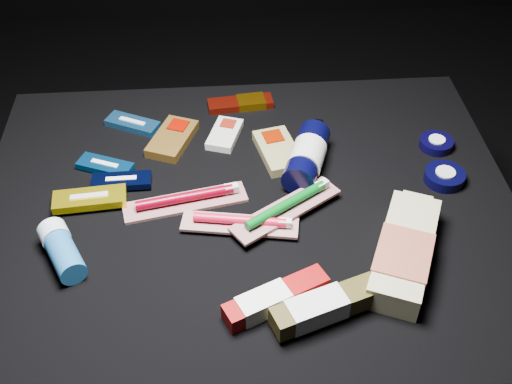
{
  "coord_description": "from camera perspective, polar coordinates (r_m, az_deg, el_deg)",
  "views": [
    {
      "loc": [
        -0.05,
        -0.84,
        1.21
      ],
      "look_at": [
        0.01,
        0.01,
        0.42
      ],
      "focal_mm": 45.0,
      "sensor_mm": 36.0,
      "label": 1
    }
  ],
  "objects": [
    {
      "name": "cloth_table",
      "position": [
        1.31,
        -0.63,
        -7.4
      ],
      "size": [
        0.98,
        0.78,
        0.4
      ],
      "primitive_type": "cube",
      "color": "black",
      "rests_on": "ground"
    },
    {
      "name": "luna_bar_1",
      "position": [
        1.26,
        -13.26,
        2.28
      ],
      "size": [
        0.11,
        0.08,
        0.01
      ],
      "rotation": [
        0.0,
        0.0,
        -0.4
      ],
      "color": "#0A4E91",
      "rests_on": "cloth_table"
    },
    {
      "name": "clif_bar_2",
      "position": [
        1.27,
        1.91,
        3.82
      ],
      "size": [
        0.1,
        0.14,
        0.02
      ],
      "rotation": [
        0.0,
        0.0,
        0.22
      ],
      "color": "#908550",
      "rests_on": "cloth_table"
    },
    {
      "name": "cream_tin_lower",
      "position": [
        1.26,
        16.41,
        1.33
      ],
      "size": [
        0.08,
        0.08,
        0.02
      ],
      "rotation": [
        0.0,
        0.0,
        -0.3
      ],
      "color": "black",
      "rests_on": "cloth_table"
    },
    {
      "name": "lotion_bottle",
      "position": [
        1.22,
        4.54,
        3.19
      ],
      "size": [
        0.11,
        0.2,
        0.06
      ],
      "rotation": [
        0.0,
        0.0,
        -0.35
      ],
      "color": "black",
      "rests_on": "cloth_table"
    },
    {
      "name": "toothbrush_pack_2",
      "position": [
        1.13,
        2.79,
        -1.32
      ],
      "size": [
        0.21,
        0.16,
        0.02
      ],
      "rotation": [
        0.0,
        0.0,
        0.58
      ],
      "color": "#ACA5A1",
      "rests_on": "cloth_table"
    },
    {
      "name": "clif_bar_1",
      "position": [
        1.31,
        -2.75,
        5.25
      ],
      "size": [
        0.08,
        0.11,
        0.02
      ],
      "rotation": [
        0.0,
        0.0,
        -0.33
      ],
      "color": "silver",
      "rests_on": "cloth_table"
    },
    {
      "name": "toothpaste_carton_green",
      "position": [
        0.99,
        6.25,
        -10.05
      ],
      "size": [
        0.19,
        0.1,
        0.04
      ],
      "rotation": [
        0.0,
        0.0,
        0.34
      ],
      "color": "#3E3512",
      "rests_on": "cloth_table"
    },
    {
      "name": "toothbrush_pack_1",
      "position": [
        1.11,
        -1.31,
        -2.74
      ],
      "size": [
        0.21,
        0.08,
        0.02
      ],
      "rotation": [
        0.0,
        0.0,
        -0.17
      ],
      "color": "beige",
      "rests_on": "cloth_table"
    },
    {
      "name": "ground",
      "position": [
        1.47,
        -0.57,
        -12.4
      ],
      "size": [
        3.0,
        3.0,
        0.0
      ],
      "primitive_type": "plane",
      "color": "black",
      "rests_on": "ground"
    },
    {
      "name": "luna_bar_3",
      "position": [
        1.19,
        -14.56,
        -0.6
      ],
      "size": [
        0.13,
        0.06,
        0.02
      ],
      "rotation": [
        0.0,
        0.0,
        0.09
      ],
      "color": "yellow",
      "rests_on": "cloth_table"
    },
    {
      "name": "power_bar",
      "position": [
        1.4,
        -1.08,
        7.92
      ],
      "size": [
        0.14,
        0.06,
        0.02
      ],
      "rotation": [
        0.0,
        0.0,
        0.11
      ],
      "color": "maroon",
      "rests_on": "cloth_table"
    },
    {
      "name": "cream_tin_upper",
      "position": [
        1.33,
        15.72,
        4.19
      ],
      "size": [
        0.07,
        0.07,
        0.02
      ],
      "rotation": [
        0.0,
        0.0,
        -0.16
      ],
      "color": "black",
      "rests_on": "cloth_table"
    },
    {
      "name": "luna_bar_0",
      "position": [
        1.36,
        -10.91,
        5.99
      ],
      "size": [
        0.12,
        0.09,
        0.01
      ],
      "rotation": [
        0.0,
        0.0,
        -0.46
      ],
      "color": "#2163A3",
      "rests_on": "cloth_table"
    },
    {
      "name": "toothpaste_carton_red",
      "position": [
        1.0,
        1.42,
        -9.57
      ],
      "size": [
        0.17,
        0.11,
        0.03
      ],
      "rotation": [
        0.0,
        0.0,
        0.43
      ],
      "color": "#8E0707",
      "rests_on": "cloth_table"
    },
    {
      "name": "toothbrush_pack_0",
      "position": [
        1.17,
        -6.17,
        -0.69
      ],
      "size": [
        0.23,
        0.1,
        0.03
      ],
      "rotation": [
        0.0,
        0.0,
        0.2
      ],
      "color": "#B2A8A5",
      "rests_on": "cloth_table"
    },
    {
      "name": "clif_bar_0",
      "position": [
        1.31,
        -7.36,
        4.85
      ],
      "size": [
        0.11,
        0.14,
        0.02
      ],
      "rotation": [
        0.0,
        0.0,
        -0.39
      ],
      "color": "#4F3612",
      "rests_on": "cloth_table"
    },
    {
      "name": "luna_bar_2",
      "position": [
        1.22,
        -11.86,
        0.96
      ],
      "size": [
        0.11,
        0.04,
        0.01
      ],
      "rotation": [
        0.0,
        0.0,
        0.02
      ],
      "color": "black",
      "rests_on": "cloth_table"
    },
    {
      "name": "bodywash_bottle",
      "position": [
        1.08,
        13.01,
        -5.37
      ],
      "size": [
        0.17,
        0.25,
        0.05
      ],
      "rotation": [
        0.0,
        0.0,
        -0.41
      ],
      "color": "tan",
      "rests_on": "cloth_table"
    },
    {
      "name": "deodorant_stick",
      "position": [
        1.1,
        -16.88,
        -4.97
      ],
      "size": [
        0.09,
        0.13,
        0.05
      ],
      "rotation": [
        0.0,
        0.0,
        0.46
      ],
      "color": "#20609D",
      "rests_on": "cloth_table"
    }
  ]
}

